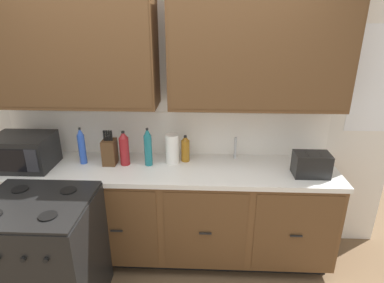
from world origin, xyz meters
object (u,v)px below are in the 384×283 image
Objects in this scene: knife_block at (110,151)px; bottle_red at (124,148)px; toaster at (311,164)px; paper_towel_roll at (172,149)px; microwave at (24,152)px; bottle_blue at (82,146)px; stove_range at (45,257)px; bottle_amber at (185,149)px; bottle_teal at (148,147)px.

knife_block reaches higher than bottle_red.
bottle_red is (-1.55, 0.14, 0.05)m from toaster.
toaster is 1.16m from paper_towel_roll.
microwave is 0.48m from bottle_blue.
stove_range is 1.38m from bottle_amber.
bottle_amber is (0.89, 0.09, -0.04)m from bottle_blue.
bottle_blue is (-0.37, 0.01, 0.01)m from bottle_red.
knife_block is at bearing -172.14° from bottle_amber.
bottle_blue is (-0.78, -0.05, 0.03)m from paper_towel_roll.
bottle_teal is at bearing -162.48° from bottle_amber.
microwave is at bearing -172.34° from bottle_amber.
bottle_amber is at bearing 17.52° from bottle_teal.
knife_block is 0.34m from bottle_teal.
bottle_red is 0.37m from bottle_blue.
bottle_blue is at bearing 178.93° from bottle_teal.
toaster is at bearing 14.78° from stove_range.
knife_block is at bearing -0.45° from bottle_blue.
paper_towel_roll is 0.77× the size of bottle_teal.
microwave is at bearing 121.81° from stove_range.
bottle_blue is at bearing 11.48° from microwave.
paper_towel_roll is 0.21m from bottle_teal.
paper_towel_roll is at bearing 170.43° from toaster.
microwave is at bearing -173.49° from paper_towel_roll.
microwave is 1.71× the size of toaster.
microwave is 1.43× the size of bottle_teal.
paper_towel_roll is at bearing 5.22° from knife_block.
bottle_teal is (0.68, 0.67, 0.61)m from stove_range.
paper_towel_roll reaches higher than stove_range.
bottle_amber is (-1.03, 0.23, 0.02)m from toaster.
bottle_blue is at bearing 81.25° from stove_range.
paper_towel_roll is 0.12m from bottle_amber.
microwave is 1.57× the size of bottle_red.
bottle_blue is (0.10, 0.68, 0.61)m from stove_range.
knife_block is at bearing 63.01° from stove_range.
knife_block is (0.34, 0.68, 0.56)m from stove_range.
paper_towel_roll is 0.41m from bottle_red.
microwave reaches higher than paper_towel_roll.
microwave reaches higher than toaster.
toaster is 1.68m from knife_block.
bottle_teal is at bearing -1.07° from bottle_blue.
microwave is 1.37m from bottle_amber.
bottle_red is 1.28× the size of bottle_amber.
knife_block is 1.30× the size of bottle_amber.
bottle_teal is at bearing -0.67° from bottle_red.
bottle_teal reaches higher than bottle_blue.
bottle_teal reaches higher than toaster.
stove_range is 0.95m from knife_block.
toaster is at bearing -5.04° from bottle_red.
knife_block is 0.92× the size of bottle_teal.
knife_block is 1.19× the size of paper_towel_roll.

